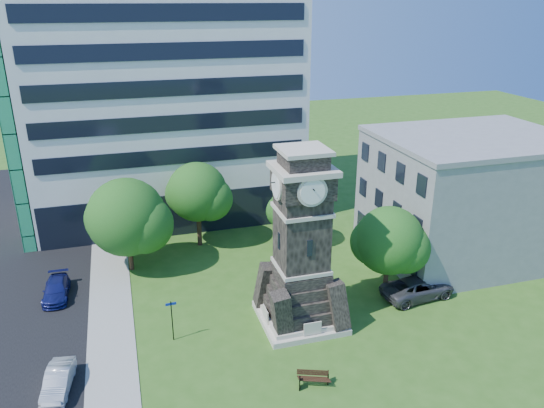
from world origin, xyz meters
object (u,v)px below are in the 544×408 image
object	(u,v)px
car_street_mid	(58,381)
park_bench	(314,378)
clock_tower	(301,251)
street_sign	(172,316)
car_east_lot	(418,288)
car_street_north	(56,290)

from	to	relation	value
car_street_mid	park_bench	xyz separation A→B (m)	(13.95, -3.71, -0.12)
clock_tower	street_sign	distance (m)	9.29
park_bench	street_sign	bearing A→B (deg)	158.46
car_street_mid	car_east_lot	xyz separation A→B (m)	(24.72, 3.11, 0.15)
car_east_lot	park_bench	bearing A→B (deg)	116.25
clock_tower	park_bench	size ratio (longest dim) A/B	6.71
car_street_north	park_bench	world-z (taller)	car_street_north
clock_tower	car_street_mid	bearing A→B (deg)	-169.94
clock_tower	park_bench	distance (m)	8.14
car_street_north	car_street_mid	bearing A→B (deg)	-83.51
park_bench	clock_tower	bearing A→B (deg)	98.58
car_street_mid	street_sign	world-z (taller)	street_sign
car_street_mid	car_street_north	xyz separation A→B (m)	(-0.91, 10.67, -0.00)
park_bench	street_sign	distance (m)	9.85
car_street_mid	street_sign	xyz separation A→B (m)	(6.75, 2.89, 1.17)
clock_tower	park_bench	world-z (taller)	clock_tower
clock_tower	car_street_north	distance (m)	18.70
clock_tower	car_street_mid	size ratio (longest dim) A/B	3.26
street_sign	car_street_north	bearing A→B (deg)	132.35
park_bench	street_sign	xyz separation A→B (m)	(-7.19, 6.60, 1.29)
car_street_mid	car_street_north	bearing A→B (deg)	102.54
clock_tower	car_east_lot	world-z (taller)	clock_tower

